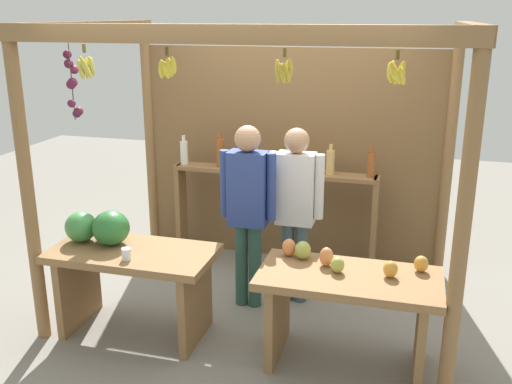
{
  "coord_description": "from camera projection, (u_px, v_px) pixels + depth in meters",
  "views": [
    {
      "loc": [
        1.19,
        -4.51,
        2.45
      ],
      "look_at": [
        0.0,
        -0.21,
        1.08
      ],
      "focal_mm": 40.66,
      "sensor_mm": 36.0,
      "label": 1
    }
  ],
  "objects": [
    {
      "name": "vendor_man",
      "position": [
        248.0,
        201.0,
        4.83
      ],
      "size": [
        0.48,
        0.22,
        1.6
      ],
      "rotation": [
        0.0,
        0.0,
        -0.2
      ],
      "color": "#2D564A",
      "rests_on": "ground"
    },
    {
      "name": "ground_plane",
      "position": [
        262.0,
        300.0,
        5.18
      ],
      "size": [
        12.0,
        12.0,
        0.0
      ],
      "primitive_type": "plane",
      "color": "gray",
      "rests_on": "ground"
    },
    {
      "name": "market_stall",
      "position": [
        275.0,
        136.0,
        5.2
      ],
      "size": [
        3.16,
        2.17,
        2.39
      ],
      "color": "olive",
      "rests_on": "ground"
    },
    {
      "name": "fruit_counter_left",
      "position": [
        124.0,
        260.0,
        4.54
      ],
      "size": [
        1.29,
        0.64,
        0.98
      ],
      "color": "olive",
      "rests_on": "ground"
    },
    {
      "name": "vendor_woman",
      "position": [
        295.0,
        201.0,
        4.92
      ],
      "size": [
        0.48,
        0.21,
        1.56
      ],
      "rotation": [
        0.0,
        0.0,
        0.04
      ],
      "color": "#42575E",
      "rests_on": "ground"
    },
    {
      "name": "bottle_shelf_unit",
      "position": [
        273.0,
        190.0,
        5.68
      ],
      "size": [
        2.03,
        0.22,
        1.34
      ],
      "color": "olive",
      "rests_on": "ground"
    },
    {
      "name": "fruit_counter_right",
      "position": [
        347.0,
        297.0,
        4.11
      ],
      "size": [
        1.28,
        0.64,
        0.85
      ],
      "color": "olive",
      "rests_on": "ground"
    }
  ]
}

